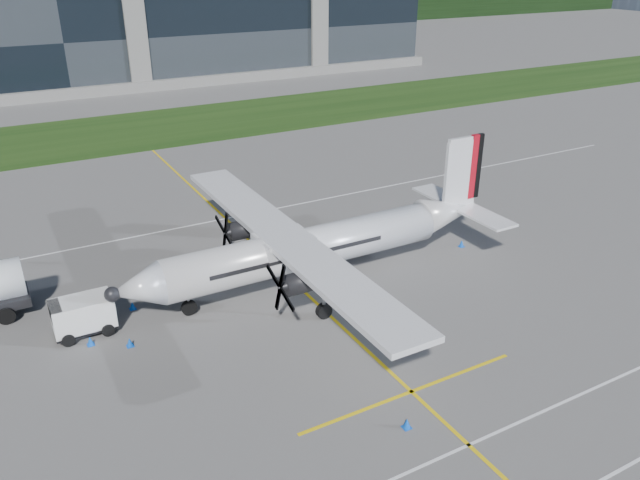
# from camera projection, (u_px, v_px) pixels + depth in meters

# --- Properties ---
(ground) EXTENTS (400.00, 400.00, 0.00)m
(ground) POSITION_uv_depth(u_px,v_px,m) (121.00, 152.00, 64.51)
(ground) COLOR #595654
(ground) RESTS_ON ground
(grass_strip) EXTENTS (400.00, 18.00, 0.04)m
(grass_strip) POSITION_uv_depth(u_px,v_px,m) (105.00, 134.00, 70.86)
(grass_strip) COLOR #18350E
(grass_strip) RESTS_ON ground
(terminal_building) EXTENTS (120.00, 20.00, 15.00)m
(terminal_building) POSITION_uv_depth(u_px,v_px,m) (53.00, 36.00, 93.14)
(terminal_building) COLOR black
(terminal_building) RESTS_ON ground
(tree_line) EXTENTS (400.00, 6.00, 6.00)m
(tree_line) POSITION_uv_depth(u_px,v_px,m) (19.00, 28.00, 142.69)
(tree_line) COLOR black
(tree_line) RESTS_ON ground
(yellow_taxiway_centerline) EXTENTS (0.20, 70.00, 0.01)m
(yellow_taxiway_centerline) POSITION_uv_depth(u_px,v_px,m) (269.00, 259.00, 42.00)
(yellow_taxiway_centerline) COLOR yellow
(yellow_taxiway_centerline) RESTS_ON ground
(turboprop_aircraft) EXTENTS (25.18, 26.11, 7.83)m
(turboprop_aircraft) POSITION_uv_depth(u_px,v_px,m) (318.00, 223.00, 37.59)
(turboprop_aircraft) COLOR white
(turboprop_aircraft) RESTS_ON ground
(baggage_tug) EXTENTS (3.38, 2.03, 2.03)m
(baggage_tug) POSITION_uv_depth(u_px,v_px,m) (83.00, 316.00, 33.46)
(baggage_tug) COLOR white
(baggage_tug) RESTS_ON ground
(ground_crew_person) EXTENTS (0.76, 0.90, 1.88)m
(ground_crew_person) POSITION_uv_depth(u_px,v_px,m) (61.00, 327.00, 32.67)
(ground_crew_person) COLOR #F25907
(ground_crew_person) RESTS_ON ground
(safety_cone_portwing) EXTENTS (0.36, 0.36, 0.50)m
(safety_cone_portwing) POSITION_uv_depth(u_px,v_px,m) (407.00, 423.00, 26.97)
(safety_cone_portwing) COLOR blue
(safety_cone_portwing) RESTS_ON ground
(safety_cone_nose_stbd) EXTENTS (0.36, 0.36, 0.50)m
(safety_cone_nose_stbd) POSITION_uv_depth(u_px,v_px,m) (132.00, 305.00, 35.98)
(safety_cone_nose_stbd) COLOR blue
(safety_cone_nose_stbd) RESTS_ON ground
(safety_cone_fwd) EXTENTS (0.36, 0.36, 0.50)m
(safety_cone_fwd) POSITION_uv_depth(u_px,v_px,m) (90.00, 341.00, 32.68)
(safety_cone_fwd) COLOR blue
(safety_cone_fwd) RESTS_ON ground
(safety_cone_nose_port) EXTENTS (0.36, 0.36, 0.50)m
(safety_cone_nose_port) POSITION_uv_depth(u_px,v_px,m) (130.00, 342.00, 32.58)
(safety_cone_nose_port) COLOR blue
(safety_cone_nose_port) RESTS_ON ground
(safety_cone_tail) EXTENTS (0.36, 0.36, 0.50)m
(safety_cone_tail) POSITION_uv_depth(u_px,v_px,m) (462.00, 243.00, 43.64)
(safety_cone_tail) COLOR blue
(safety_cone_tail) RESTS_ON ground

